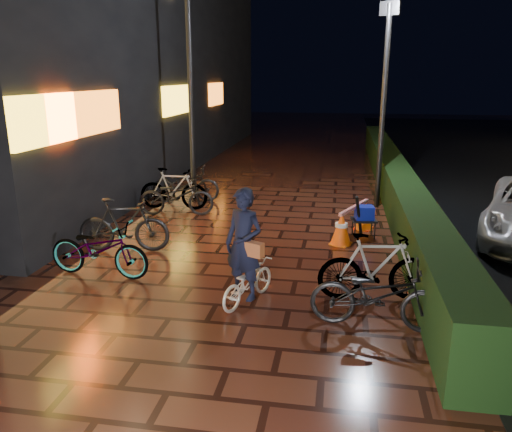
# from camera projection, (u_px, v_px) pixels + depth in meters

# --- Properties ---
(ground) EXTENTS (80.00, 80.00, 0.00)m
(ground) POSITION_uv_depth(u_px,v_px,m) (216.00, 305.00, 7.60)
(ground) COLOR #381911
(ground) RESTS_ON ground
(hedge) EXTENTS (0.70, 20.00, 1.00)m
(hedge) POSITION_uv_depth(u_px,v_px,m) (393.00, 177.00, 14.52)
(hedge) COLOR black
(hedge) RESTS_ON ground
(storefront_block) EXTENTS (12.09, 22.00, 9.00)m
(storefront_block) POSITION_uv_depth(u_px,v_px,m) (43.00, 44.00, 18.80)
(storefront_block) COLOR black
(storefront_block) RESTS_ON ground
(lamp_post_hedge) EXTENTS (0.47, 0.27, 5.07)m
(lamp_post_hedge) POSITION_uv_depth(u_px,v_px,m) (384.00, 99.00, 12.47)
(lamp_post_hedge) COLOR black
(lamp_post_hedge) RESTS_ON ground
(lamp_post_sf) EXTENTS (0.54, 0.26, 5.72)m
(lamp_post_sf) POSITION_uv_depth(u_px,v_px,m) (190.00, 83.00, 14.02)
(lamp_post_sf) COLOR black
(lamp_post_sf) RESTS_ON ground
(cyclist) EXTENTS (0.92, 1.33, 1.81)m
(cyclist) POSITION_uv_depth(u_px,v_px,m) (246.00, 262.00, 7.47)
(cyclist) COLOR silver
(cyclist) RESTS_ON ground
(traffic_barrier) EXTENTS (1.00, 1.66, 0.69)m
(traffic_barrier) POSITION_uv_depth(u_px,v_px,m) (353.00, 221.00, 10.74)
(traffic_barrier) COLOR #FD580D
(traffic_barrier) RESTS_ON ground
(cart_assembly) EXTENTS (0.58, 0.60, 0.98)m
(cart_assembly) POSITION_uv_depth(u_px,v_px,m) (364.00, 214.00, 10.64)
(cart_assembly) COLOR black
(cart_assembly) RESTS_ON ground
(parked_bikes_storefront) EXTENTS (2.12, 6.23, 1.08)m
(parked_bikes_storefront) POSITION_uv_depth(u_px,v_px,m) (158.00, 204.00, 11.46)
(parked_bikes_storefront) COLOR black
(parked_bikes_storefront) RESTS_ON ground
(parked_bikes_hedge) EXTENTS (1.89, 1.68, 1.08)m
(parked_bikes_hedge) POSITION_uv_depth(u_px,v_px,m) (377.00, 281.00, 7.18)
(parked_bikes_hedge) COLOR black
(parked_bikes_hedge) RESTS_ON ground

